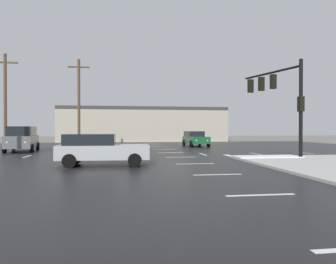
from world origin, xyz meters
TOP-DOWN VIEW (x-y plane):
  - ground_plane at (0.00, 0.00)m, footprint 120.00×120.00m
  - road_asphalt at (0.00, 0.00)m, footprint 44.00×44.00m
  - snow_strip_curbside at (5.00, -4.00)m, footprint 4.00×1.60m
  - lane_markings at (1.20, -1.38)m, footprint 36.15×36.15m
  - traffic_signal_mast at (6.35, -2.94)m, footprint 1.55×5.34m
  - strip_building_background at (-0.51, 26.29)m, footprint 24.18×8.00m
  - sedan_silver at (-4.86, -6.01)m, footprint 4.58×2.13m
  - suv_grey at (-11.84, 5.24)m, footprint 2.59×4.99m
  - sedan_green at (3.96, 10.75)m, footprint 2.20×4.61m
  - utility_pole_far at (-14.28, 8.67)m, footprint 2.20×0.28m
  - utility_pole_distant at (-8.13, 11.67)m, footprint 2.20×0.28m

SIDE VIEW (x-z plane):
  - ground_plane at x=0.00m, z-range 0.00..0.00m
  - road_asphalt at x=0.00m, z-range 0.00..0.02m
  - lane_markings at x=1.20m, z-range 0.02..0.03m
  - snow_strip_curbside at x=5.00m, z-range 0.14..0.20m
  - sedan_silver at x=-4.86m, z-range 0.06..1.64m
  - sedan_green at x=3.96m, z-range 0.06..1.64m
  - suv_grey at x=-11.84m, z-range 0.08..2.11m
  - strip_building_background at x=-0.51m, z-range 0.00..5.02m
  - traffic_signal_mast at x=6.35m, z-range 1.27..7.15m
  - utility_pole_far at x=-14.28m, z-range 0.21..8.92m
  - utility_pole_distant at x=-8.13m, z-range 0.21..9.24m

